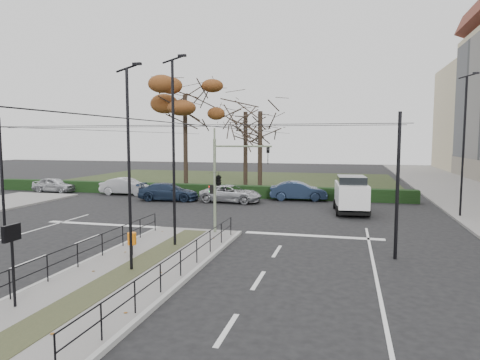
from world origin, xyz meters
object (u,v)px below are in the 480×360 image
at_px(streetlamp_sidewalk, 464,144).
at_px(parked_car_third, 169,192).
at_px(streetlamp_median_far, 174,150).
at_px(parked_car_fourth, 231,194).
at_px(parked_car_fifth, 298,191).
at_px(litter_bin, 132,239).
at_px(rust_tree, 185,95).
at_px(bare_tree_near, 260,117).
at_px(bare_tree_center, 246,117).
at_px(info_panel, 12,242).
at_px(streetlamp_median_near, 129,167).
at_px(parked_car_first, 54,185).
at_px(parked_car_second, 126,186).
at_px(white_van, 351,194).
at_px(traffic_light, 220,178).

height_order(streetlamp_sidewalk, parked_car_third, streetlamp_sidewalk).
relative_size(streetlamp_median_far, parked_car_third, 1.74).
distance_m(parked_car_fourth, parked_car_fifth, 5.51).
bearing_deg(litter_bin, parked_car_fourth, 90.72).
relative_size(rust_tree, bare_tree_near, 1.22).
bearing_deg(bare_tree_center, info_panel, -87.73).
xyz_separation_m(streetlamp_median_near, bare_tree_center, (-2.89, 29.96, 3.27)).
height_order(streetlamp_sidewalk, parked_car_first, streetlamp_sidewalk).
distance_m(rust_tree, bare_tree_near, 7.97).
xyz_separation_m(info_panel, parked_car_second, (-9.78, 24.00, -1.26)).
bearing_deg(streetlamp_median_near, info_panel, -111.32).
bearing_deg(bare_tree_center, parked_car_fourth, -81.83).
height_order(streetlamp_median_near, streetlamp_median_far, streetlamp_median_far).
bearing_deg(bare_tree_center, streetlamp_median_near, -84.49).
bearing_deg(parked_car_fourth, white_van, -102.97).
bearing_deg(parked_car_first, rust_tree, -55.84).
height_order(streetlamp_sidewalk, bare_tree_near, bare_tree_near).
relative_size(parked_car_third, rust_tree, 0.40).
distance_m(streetlamp_median_near, white_van, 17.46).
xyz_separation_m(parked_car_fourth, rust_tree, (-7.23, 8.89, 8.65)).
bearing_deg(bare_tree_near, parked_car_second, -145.74).
xyz_separation_m(streetlamp_sidewalk, bare_tree_center, (-17.37, 14.89, 2.57)).
bearing_deg(parked_car_third, parked_car_fourth, -92.66).
height_order(streetlamp_sidewalk, parked_car_fourth, streetlamp_sidewalk).
bearing_deg(bare_tree_near, streetlamp_median_far, -87.83).
xyz_separation_m(streetlamp_sidewalk, rust_tree, (-22.88, 11.81, 4.72)).
bearing_deg(streetlamp_median_near, streetlamp_median_far, 88.27).
distance_m(info_panel, streetlamp_sidewalk, 25.02).
bearing_deg(traffic_light, litter_bin, -114.21).
height_order(parked_car_fourth, bare_tree_center, bare_tree_center).
bearing_deg(litter_bin, streetlamp_median_near, -62.01).
bearing_deg(traffic_light, parked_car_first, 146.68).
xyz_separation_m(bare_tree_center, bare_tree_near, (2.12, -2.73, -0.14)).
relative_size(traffic_light, parked_car_fourth, 1.00).
distance_m(traffic_light, parked_car_fifth, 13.90).
bearing_deg(info_panel, traffic_light, 75.26).
distance_m(parked_car_third, bare_tree_center, 14.32).
bearing_deg(parked_car_fifth, rust_tree, 55.48).
bearing_deg(traffic_light, bare_tree_center, 100.29).
bearing_deg(streetlamp_median_near, traffic_light, 79.26).
bearing_deg(streetlamp_median_near, parked_car_second, 119.49).
relative_size(parked_car_second, parked_car_fifth, 0.99).
bearing_deg(white_van, litter_bin, -123.04).
distance_m(streetlamp_median_near, streetlamp_sidewalk, 20.91).
relative_size(info_panel, parked_car_fifth, 0.52).
bearing_deg(white_van, bare_tree_near, 126.04).
height_order(streetlamp_median_far, streetlamp_sidewalk, streetlamp_sidewalk).
bearing_deg(parked_car_first, bare_tree_near, -67.56).
distance_m(parked_car_second, parked_car_fourth, 10.37).
xyz_separation_m(bare_tree_center, parked_car_fifth, (6.68, -9.59, -6.43)).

